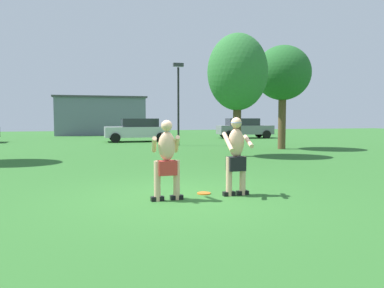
# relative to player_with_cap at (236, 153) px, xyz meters

# --- Properties ---
(ground_plane) EXTENTS (80.00, 80.00, 0.00)m
(ground_plane) POSITION_rel_player_with_cap_xyz_m (-1.17, 0.11, -0.92)
(ground_plane) COLOR #2D6628
(player_with_cap) EXTENTS (0.62, 0.58, 1.67)m
(player_with_cap) POSITION_rel_player_with_cap_xyz_m (0.00, 0.00, 0.00)
(player_with_cap) COLOR black
(player_with_cap) RESTS_ON ground_plane
(player_in_red) EXTENTS (0.66, 0.54, 1.61)m
(player_in_red) POSITION_rel_player_with_cap_xyz_m (-1.51, -0.06, -0.07)
(player_in_red) COLOR black
(player_in_red) RESTS_ON ground_plane
(frisbee) EXTENTS (0.29, 0.29, 0.03)m
(frisbee) POSITION_rel_player_with_cap_xyz_m (-0.61, 0.33, -0.90)
(frisbee) COLOR orange
(frisbee) RESTS_ON ground_plane
(car_gray_mid_lot) EXTENTS (4.46, 2.38, 1.58)m
(car_gray_mid_lot) POSITION_rel_player_with_cap_xyz_m (8.93, 20.27, -0.09)
(car_gray_mid_lot) COLOR slate
(car_gray_mid_lot) RESTS_ON ground_plane
(car_silver_far_end) EXTENTS (4.31, 2.04, 1.58)m
(car_silver_far_end) POSITION_rel_player_with_cap_xyz_m (0.18, 18.24, -0.09)
(car_silver_far_end) COLOR silver
(car_silver_far_end) RESTS_ON ground_plane
(lamp_post) EXTENTS (0.60, 0.24, 4.80)m
(lamp_post) POSITION_rel_player_with_cap_xyz_m (2.04, 13.95, 2.10)
(lamp_post) COLOR black
(lamp_post) RESTS_ON ground_plane
(outbuilding_behind_lot) EXTENTS (8.42, 6.66, 3.62)m
(outbuilding_behind_lot) POSITION_rel_player_with_cap_xyz_m (-1.96, 30.59, 0.90)
(outbuilding_behind_lot) COLOR slate
(outbuilding_behind_lot) RESTS_ON ground_plane
(tree_right_field) EXTENTS (2.89, 2.89, 5.37)m
(tree_right_field) POSITION_rel_player_with_cap_xyz_m (6.74, 10.25, 3.00)
(tree_right_field) COLOR brown
(tree_right_field) RESTS_ON ground_plane
(tree_near_building) EXTENTS (2.54, 2.54, 5.17)m
(tree_near_building) POSITION_rel_player_with_cap_xyz_m (3.06, 7.45, 2.62)
(tree_near_building) COLOR #4C3823
(tree_near_building) RESTS_ON ground_plane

